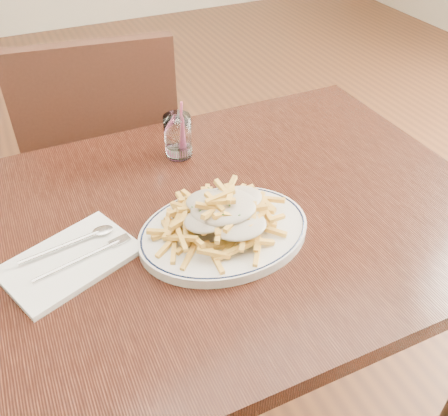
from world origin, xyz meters
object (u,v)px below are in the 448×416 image
table (203,246)px  chair_far (105,159)px  fries_plate (224,232)px  water_glass (178,138)px  loaded_fries (224,212)px

table → chair_far: chair_far is taller
fries_plate → water_glass: size_ratio=2.47×
table → water_glass: (0.04, 0.24, 0.12)m
chair_far → water_glass: size_ratio=6.78×
loaded_fries → water_glass: 0.31m
chair_far → loaded_fries: size_ratio=3.59×
chair_far → fries_plate: 0.74m
chair_far → loaded_fries: bearing=-82.9°
table → fries_plate: (0.02, -0.07, 0.09)m
table → loaded_fries: loaded_fries is taller
fries_plate → table: bearing=103.4°
chair_far → fries_plate: (0.09, -0.70, 0.23)m
table → chair_far: (-0.07, 0.63, -0.14)m
table → fries_plate: fries_plate is taller
chair_far → water_glass: chair_far is taller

